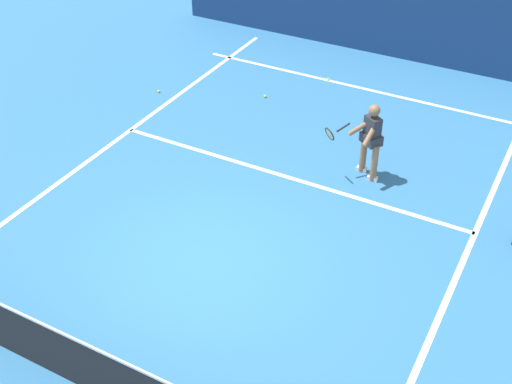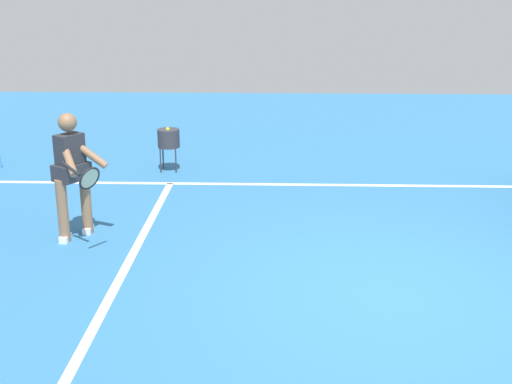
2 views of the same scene
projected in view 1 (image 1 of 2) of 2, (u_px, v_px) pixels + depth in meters
ground_plane at (207, 262)px, 10.94m from camera, size 24.98×24.98×0.00m
court_back_wall at (397, 17)px, 16.96m from camera, size 12.44×0.24×2.10m
baseline_marking at (362, 88)px, 16.01m from camera, size 8.44×0.10×0.01m
service_line_marking at (284, 176)px, 12.97m from camera, size 7.44×0.10×0.01m
sideline_left_marking at (427, 344)px, 9.50m from camera, size 0.10×17.22×0.01m
sideline_right_marking at (38, 198)px, 12.38m from camera, size 0.10×17.22×0.01m
court_net at (85, 366)px, 8.56m from camera, size 8.12×0.08×1.06m
tennis_player at (370, 138)px, 12.49m from camera, size 1.08×0.77×1.55m
tennis_ball_near at (159, 91)px, 15.82m from camera, size 0.07×0.07×0.07m
tennis_ball_mid at (265, 96)px, 15.61m from camera, size 0.07×0.07×0.07m
tennis_ball_far at (328, 79)px, 16.34m from camera, size 0.07×0.07×0.07m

